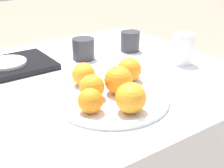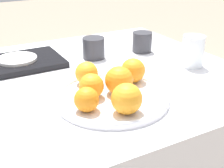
# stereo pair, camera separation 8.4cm
# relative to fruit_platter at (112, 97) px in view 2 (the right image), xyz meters

# --- Properties ---
(fruit_platter) EXTENTS (0.31, 0.31, 0.02)m
(fruit_platter) POSITION_rel_fruit_platter_xyz_m (0.00, 0.00, 0.00)
(fruit_platter) COLOR silver
(fruit_platter) RESTS_ON table
(orange_0) EXTENTS (0.08, 0.08, 0.08)m
(orange_0) POSITION_rel_fruit_platter_xyz_m (-0.01, -0.10, 0.04)
(orange_0) COLOR orange
(orange_0) RESTS_ON fruit_platter
(orange_1) EXTENTS (0.07, 0.07, 0.07)m
(orange_1) POSITION_rel_fruit_platter_xyz_m (-0.03, 0.11, 0.04)
(orange_1) COLOR orange
(orange_1) RESTS_ON fruit_platter
(orange_2) EXTENTS (0.08, 0.08, 0.08)m
(orange_2) POSITION_rel_fruit_platter_xyz_m (0.02, 0.00, 0.04)
(orange_2) COLOR orange
(orange_2) RESTS_ON fruit_platter
(orange_3) EXTENTS (0.07, 0.07, 0.07)m
(orange_3) POSITION_rel_fruit_platter_xyz_m (-0.05, 0.02, 0.04)
(orange_3) COLOR orange
(orange_3) RESTS_ON fruit_platter
(orange_4) EXTENTS (0.06, 0.06, 0.06)m
(orange_4) POSITION_rel_fruit_platter_xyz_m (-0.10, -0.04, 0.04)
(orange_4) COLOR orange
(orange_4) RESTS_ON fruit_platter
(orange_5) EXTENTS (0.07, 0.07, 0.07)m
(orange_5) POSITION_rel_fruit_platter_xyz_m (0.10, 0.05, 0.04)
(orange_5) COLOR orange
(orange_5) RESTS_ON fruit_platter
(water_glass) EXTENTS (0.08, 0.08, 0.11)m
(water_glass) POSITION_rel_fruit_platter_xyz_m (0.37, 0.10, 0.04)
(water_glass) COLOR silver
(water_glass) RESTS_ON table
(serving_tray) EXTENTS (0.31, 0.22, 0.02)m
(serving_tray) POSITION_rel_fruit_platter_xyz_m (-0.16, 0.40, -0.00)
(serving_tray) COLOR black
(serving_tray) RESTS_ON table
(side_plate) EXTENTS (0.14, 0.14, 0.01)m
(side_plate) POSITION_rel_fruit_platter_xyz_m (-0.16, 0.40, 0.01)
(side_plate) COLOR silver
(side_plate) RESTS_ON serving_tray
(cup_0) EXTENTS (0.08, 0.08, 0.08)m
(cup_0) POSITION_rel_fruit_platter_xyz_m (0.31, 0.32, 0.03)
(cup_0) COLOR #333338
(cup_0) RESTS_ON table
(cup_1) EXTENTS (0.08, 0.08, 0.08)m
(cup_1) POSITION_rel_fruit_platter_xyz_m (0.11, 0.34, 0.03)
(cup_1) COLOR #333338
(cup_1) RESTS_ON table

